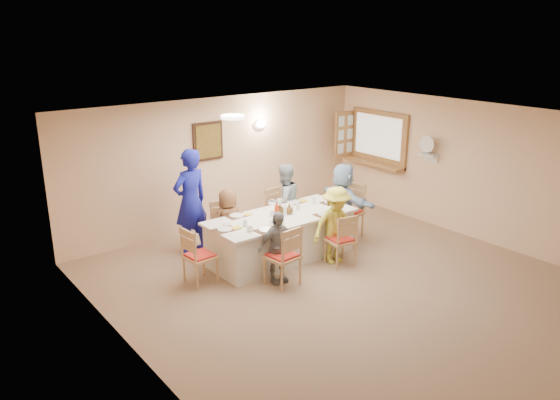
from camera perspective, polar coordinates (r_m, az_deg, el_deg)
ground at (r=8.41m, az=7.03°, el=-8.89°), size 7.00×7.00×0.00m
room_walls at (r=7.85m, az=7.44°, el=1.05°), size 7.00×7.00×7.00m
wall_picture at (r=10.31m, az=-7.53°, el=6.10°), size 0.62×0.05×0.72m
wall_sconce at (r=10.89m, az=-2.02°, el=7.94°), size 0.26×0.09×0.18m
ceiling_light at (r=8.16m, az=-4.93°, el=8.66°), size 0.36×0.36×0.05m
serving_hatch at (r=11.73m, az=10.29°, el=6.38°), size 0.06×1.50×1.15m
hatch_sill at (r=11.75m, az=9.76°, el=3.81°), size 0.30×1.50×0.05m
shutter_door at (r=12.06m, az=6.77°, el=6.84°), size 0.55×0.04×1.00m
fan_shelf at (r=10.85m, az=15.26°, el=4.59°), size 0.22×0.36×0.03m
desk_fan at (r=10.80m, az=15.23°, el=5.35°), size 0.30×0.30×0.28m
dining_table at (r=9.15m, az=0.12°, el=-3.87°), size 2.53×1.07×0.76m
chair_back_left at (r=9.42m, az=-5.77°, el=-2.89°), size 0.50×0.50×0.89m
chair_back_right at (r=10.06m, az=0.02°, el=-1.39°), size 0.47×0.47×0.91m
chair_front_left at (r=8.19m, az=0.24°, el=-5.79°), size 0.50×0.50×0.96m
chair_front_right at (r=8.94m, az=6.33°, el=-4.07°), size 0.49×0.49×0.89m
chair_left_end at (r=8.33m, az=-8.37°, el=-5.73°), size 0.47×0.47×0.91m
chair_right_end at (r=10.08m, az=7.09°, el=-1.19°), size 0.56×0.56×1.01m
diner_back_left at (r=9.28m, az=-5.40°, el=-2.31°), size 0.58×0.38×1.16m
diner_back_right at (r=9.90m, az=0.44°, el=-0.20°), size 0.69×0.54×1.41m
diner_front_left at (r=8.24m, az=-0.27°, el=-4.98°), size 0.72×0.41×1.13m
diner_front_right at (r=8.94m, az=5.84°, el=-2.64°), size 1.02×0.80×1.30m
diner_right_end at (r=9.92m, az=6.60°, el=-0.19°), size 1.39×0.62×1.43m
caregiver at (r=9.35m, az=-9.33°, el=-0.17°), size 0.80×0.63×1.83m
placemat_fl at (r=8.36m, az=-1.36°, el=-3.18°), size 0.37×0.27×0.01m
plate_fl at (r=8.36m, az=-1.36°, el=-3.12°), size 0.26×0.26×0.02m
napkin_fl at (r=8.43m, az=-0.17°, el=-2.97°), size 0.14×0.14×0.01m
placemat_fr at (r=9.08m, az=4.74°, el=-1.52°), size 0.36×0.27×0.01m
plate_fr at (r=9.08m, az=4.74°, el=-1.46°), size 0.25×0.25×0.02m
napkin_fr at (r=9.16m, az=5.78°, el=-1.33°), size 0.13×0.13×0.01m
placemat_bl at (r=9.01m, az=-4.54°, el=-1.67°), size 0.34×0.25×0.01m
plate_bl at (r=9.01m, az=-4.54°, el=-1.61°), size 0.25×0.25×0.02m
napkin_bl at (r=9.07m, az=-3.41°, el=-1.48°), size 0.13×0.13×0.01m
placemat_br at (r=9.68m, az=1.40°, el=-0.24°), size 0.37×0.27×0.01m
plate_br at (r=9.68m, az=1.40°, el=-0.18°), size 0.25×0.25×0.02m
napkin_br at (r=9.76m, az=2.40°, el=-0.07°), size 0.15×0.15×0.01m
placemat_le at (r=8.43m, az=-5.80°, el=-3.11°), size 0.35×0.26×0.01m
plate_le at (r=8.42m, az=-5.80°, el=-3.04°), size 0.23×0.23×0.01m
napkin_le at (r=8.48m, az=-4.59°, el=-2.90°), size 0.14×0.14×0.01m
placemat_re at (r=9.71m, az=5.34°, el=-0.26°), size 0.35×0.26×0.01m
plate_re at (r=9.71m, az=5.34°, el=-0.20°), size 0.23×0.23×0.01m
napkin_re at (r=9.79m, az=6.31°, el=-0.09°), size 0.14×0.14×0.01m
teacup_a at (r=8.32m, az=-3.18°, el=-3.05°), size 0.11×0.11×0.08m
teacup_b at (r=9.60m, az=-0.04°, el=-0.13°), size 0.11×0.11×0.09m
bowl_a at (r=8.70m, az=-0.33°, el=-2.16°), size 0.39×0.39×0.06m
bowl_b at (r=9.40m, az=0.92°, el=-0.62°), size 0.18×0.18×0.06m
condiment_ketchup at (r=8.99m, az=-0.34°, el=-0.91°), size 0.15×0.15×0.23m
condiment_brown at (r=9.04m, az=-0.00°, el=-0.93°), size 0.12×0.12×0.19m
condiment_malt at (r=9.07m, az=0.98°, el=-0.96°), size 0.15×0.15×0.17m
drinking_glass at (r=8.95m, az=-0.83°, el=-1.39°), size 0.07×0.07×0.11m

